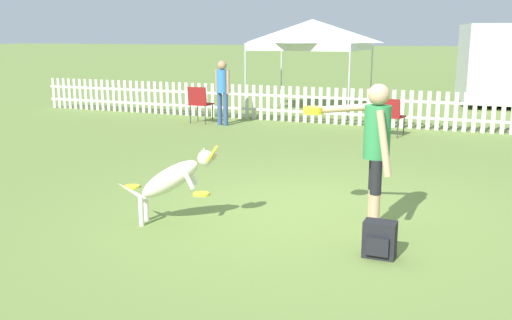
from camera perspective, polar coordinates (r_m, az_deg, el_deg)
ground_plane at (r=6.92m, az=5.80°, el=-5.30°), size 240.00×240.00×0.00m
handler_person at (r=6.15m, az=11.60°, el=1.90°), size 1.04×0.45×1.60m
leaping_dog at (r=6.41m, az=-8.27°, el=-1.78°), size 1.17×0.49×0.92m
frisbee_near_handler at (r=8.22m, az=-12.31°, el=-2.60°), size 0.22×0.22×0.02m
frisbee_near_dog at (r=7.69m, az=-5.50°, el=-3.39°), size 0.22×0.22×0.02m
backpack_on_grass at (r=5.64m, az=12.25°, el=-7.80°), size 0.31×0.23×0.36m
picket_fence at (r=13.54m, az=14.42°, el=4.94°), size 20.40×0.04×0.88m
folding_chair_blue_left at (r=13.93m, az=-5.68°, el=5.86°), size 0.49×0.51×0.89m
folding_chair_green_right at (r=12.34m, az=13.36°, el=4.52°), size 0.53×0.55×0.81m
canopy_tent_main at (r=16.20m, az=5.65°, el=12.37°), size 2.86×2.86×2.53m
spectator_standing at (r=13.54m, az=-3.38°, el=7.32°), size 0.41×0.27×1.52m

